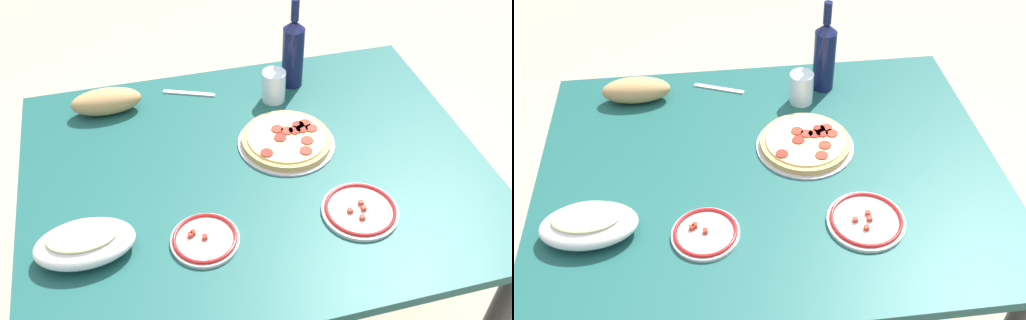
% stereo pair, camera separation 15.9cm
% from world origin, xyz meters
% --- Properties ---
extents(ground_plane, '(8.00, 8.00, 0.00)m').
position_xyz_m(ground_plane, '(0.00, 0.00, 0.00)').
color(ground_plane, tan).
rests_on(ground_plane, ground).
extents(dining_table, '(1.29, 1.02, 0.74)m').
position_xyz_m(dining_table, '(0.00, 0.00, 0.63)').
color(dining_table, '#194C47').
rests_on(dining_table, ground).
extents(pepperoni_pizza, '(0.28, 0.28, 0.03)m').
position_xyz_m(pepperoni_pizza, '(0.11, 0.08, 0.75)').
color(pepperoni_pizza, '#B7B7BC').
rests_on(pepperoni_pizza, dining_table).
extents(baked_pasta_dish, '(0.24, 0.15, 0.08)m').
position_xyz_m(baked_pasta_dish, '(-0.47, -0.19, 0.78)').
color(baked_pasta_dish, white).
rests_on(baked_pasta_dish, dining_table).
extents(wine_bottle, '(0.07, 0.07, 0.30)m').
position_xyz_m(wine_bottle, '(0.22, 0.37, 0.86)').
color(wine_bottle, '#141942').
rests_on(wine_bottle, dining_table).
extents(water_glass, '(0.07, 0.07, 0.10)m').
position_xyz_m(water_glass, '(0.14, 0.30, 0.79)').
color(water_glass, silver).
rests_on(water_glass, dining_table).
extents(side_plate_near, '(0.17, 0.17, 0.02)m').
position_xyz_m(side_plate_near, '(-0.19, -0.22, 0.75)').
color(side_plate_near, white).
rests_on(side_plate_near, dining_table).
extents(side_plate_far, '(0.20, 0.20, 0.02)m').
position_xyz_m(side_plate_far, '(0.22, -0.23, 0.75)').
color(side_plate_far, white).
rests_on(side_plate_far, dining_table).
extents(bread_loaf, '(0.21, 0.09, 0.08)m').
position_xyz_m(bread_loaf, '(-0.38, 0.37, 0.78)').
color(bread_loaf, tan).
rests_on(bread_loaf, dining_table).
extents(fork_right, '(0.16, 0.08, 0.00)m').
position_xyz_m(fork_right, '(-0.12, 0.40, 0.74)').
color(fork_right, '#B7B7BC').
rests_on(fork_right, dining_table).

